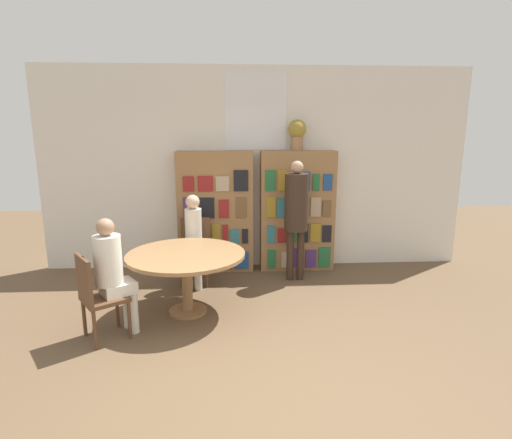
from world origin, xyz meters
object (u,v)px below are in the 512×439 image
(chair_near_camera, at_px, (96,293))
(seated_reader_left, at_px, (193,236))
(bookshelf_right, at_px, (297,211))
(reading_table, at_px, (186,262))
(seated_reader_right, at_px, (113,270))
(bookshelf_left, at_px, (216,212))
(chair_left_side, at_px, (195,247))
(flower_vase, at_px, (297,133))
(librarian_standing, at_px, (296,208))

(chair_near_camera, xyz_separation_m, seated_reader_left, (0.83, 1.41, 0.20))
(bookshelf_right, relative_size, reading_table, 1.34)
(seated_reader_right, bearing_deg, bookshelf_right, 96.57)
(bookshelf_left, height_order, chair_left_side, bookshelf_left)
(bookshelf_left, relative_size, chair_near_camera, 2.01)
(chair_left_side, xyz_separation_m, seated_reader_right, (-0.68, -1.49, 0.21))
(bookshelf_left, bearing_deg, chair_near_camera, -117.91)
(chair_near_camera, relative_size, seated_reader_right, 0.72)
(flower_vase, xyz_separation_m, seated_reader_left, (-1.47, -0.67, -1.35))
(bookshelf_right, relative_size, librarian_standing, 1.07)
(seated_reader_left, xyz_separation_m, seated_reader_right, (-0.68, -1.30, 0.01))
(bookshelf_left, height_order, librarian_standing, bookshelf_left)
(chair_left_side, distance_m, librarian_standing, 1.50)
(bookshelf_left, relative_size, flower_vase, 4.04)
(reading_table, bearing_deg, librarian_standing, 35.00)
(chair_near_camera, distance_m, librarian_standing, 2.78)
(chair_left_side, bearing_deg, seated_reader_left, 90.00)
(bookshelf_left, bearing_deg, librarian_standing, -23.94)
(seated_reader_right, height_order, librarian_standing, librarian_standing)
(chair_near_camera, height_order, seated_reader_right, seated_reader_right)
(bookshelf_left, height_order, reading_table, bookshelf_left)
(chair_near_camera, relative_size, seated_reader_left, 0.71)
(bookshelf_right, relative_size, flower_vase, 4.04)
(chair_left_side, bearing_deg, chair_near_camera, 63.00)
(flower_vase, xyz_separation_m, chair_left_side, (-1.47, -0.48, -1.55))
(flower_vase, xyz_separation_m, reading_table, (-1.48, -1.49, -1.43))
(chair_left_side, bearing_deg, flower_vase, -161.30)
(bookshelf_right, bearing_deg, seated_reader_left, -155.98)
(chair_left_side, bearing_deg, bookshelf_right, -161.76)
(bookshelf_left, distance_m, chair_near_camera, 2.38)
(reading_table, xyz_separation_m, seated_reader_left, (0.01, 0.82, 0.08))
(reading_table, bearing_deg, bookshelf_left, 79.39)
(bookshelf_right, xyz_separation_m, chair_near_camera, (-2.32, -2.07, -0.39))
(chair_near_camera, bearing_deg, seated_reader_right, 90.00)
(librarian_standing, bearing_deg, chair_left_side, 179.13)
(reading_table, xyz_separation_m, chair_left_side, (0.01, 1.01, -0.12))
(chair_left_side, bearing_deg, librarian_standing, 179.57)
(reading_table, bearing_deg, bookshelf_right, 44.71)
(flower_vase, distance_m, librarian_standing, 1.13)
(bookshelf_left, xyz_separation_m, bookshelf_right, (1.22, -0.00, -0.00))
(seated_reader_right, distance_m, librarian_standing, 2.57)
(bookshelf_left, relative_size, chair_left_side, 2.01)
(chair_left_side, bearing_deg, seated_reader_right, 65.85)
(bookshelf_left, bearing_deg, reading_table, -100.61)
(bookshelf_left, bearing_deg, chair_left_side, -119.44)
(flower_vase, xyz_separation_m, seated_reader_right, (-2.15, -1.97, -1.34))
(flower_vase, bearing_deg, chair_left_side, -161.74)
(flower_vase, bearing_deg, librarian_standing, -97.83)
(chair_near_camera, distance_m, seated_reader_left, 1.64)
(bookshelf_right, distance_m, seated_reader_right, 2.94)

